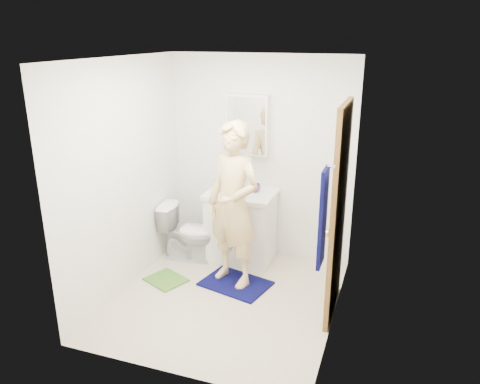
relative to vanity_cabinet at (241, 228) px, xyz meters
The scene contains 22 objects.
floor 1.01m from the vanity_cabinet, 80.69° to the right, with size 2.20×2.40×0.02m, color beige.
ceiling 2.21m from the vanity_cabinet, 80.69° to the right, with size 2.20×2.40×0.02m, color white.
wall_back 0.87m from the vanity_cabinet, 63.05° to the left, with size 2.20×0.02×2.40m, color white.
wall_front 2.28m from the vanity_cabinet, 85.96° to the right, with size 2.20×0.02×2.40m, color white.
wall_left 1.55m from the vanity_cabinet, 136.37° to the right, with size 0.02×2.40×2.40m, color white.
wall_right 1.75m from the vanity_cabinet, 35.99° to the right, with size 0.02×2.40×2.40m, color white.
vanity_cabinet is the anchor object (origin of this frame).
countertop 0.43m from the vanity_cabinet, ahead, with size 0.79×0.59×0.05m, color white.
sink_basin 0.44m from the vanity_cabinet, ahead, with size 0.40×0.40×0.03m, color white.
faucet 0.54m from the vanity_cabinet, 90.00° to the left, with size 0.03×0.03×0.12m, color silver.
medicine_cabinet 1.22m from the vanity_cabinet, 90.00° to the left, with size 0.50×0.12×0.70m, color white.
mirror_panel 1.21m from the vanity_cabinet, 90.00° to the left, with size 0.46×0.01×0.66m, color white.
door 1.57m from the vanity_cabinet, 32.20° to the right, with size 0.05×0.80×2.05m, color brown.
door_knob 1.69m from the vanity_cabinet, 42.72° to the right, with size 0.07×0.07×0.07m, color gold.
towel 2.08m from the vanity_cabinet, 51.53° to the right, with size 0.03×0.24×0.80m, color #060740.
towel_hook 2.30m from the vanity_cabinet, 50.60° to the right, with size 0.02×0.02×0.06m, color silver.
toilet 0.63m from the vanity_cabinet, 160.44° to the right, with size 0.38×0.67×0.69m, color white.
bath_mat 0.75m from the vanity_cabinet, 76.43° to the right, with size 0.71×0.50×0.02m, color #060740.
green_rug 1.07m from the vanity_cabinet, 127.48° to the right, with size 0.41×0.35×0.02m, color #4A872D.
soap_dispenser 0.61m from the vanity_cabinet, behind, with size 0.09×0.10×0.21m, color #C55C70.
toothbrush_cup 0.53m from the vanity_cabinet, 23.32° to the left, with size 0.12×0.12×0.10m, color #6A3E88.
man 0.78m from the vanity_cabinet, 78.84° to the right, with size 0.65×0.42×1.77m, color #E0C37E.
Camera 1 is at (1.52, -3.95, 2.61)m, focal length 35.00 mm.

